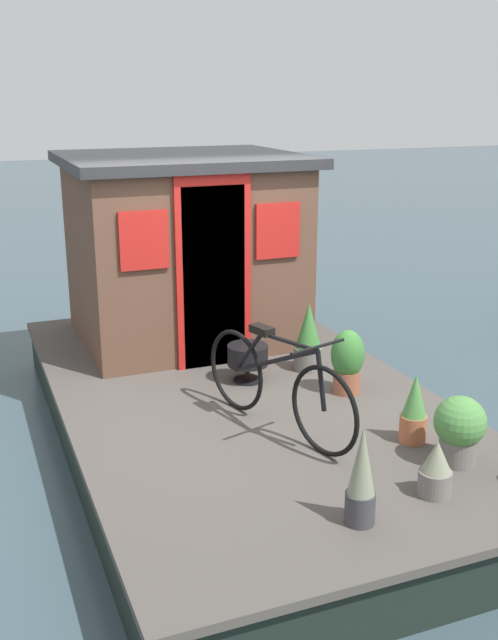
# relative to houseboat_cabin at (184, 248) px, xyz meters

# --- Properties ---
(ground_plane) EXTENTS (60.00, 60.00, 0.00)m
(ground_plane) POSITION_rel_houseboat_cabin_xyz_m (-1.62, 0.00, -1.45)
(ground_plane) COLOR #384C54
(houseboat_deck) EXTENTS (5.46, 3.07, 0.49)m
(houseboat_deck) POSITION_rel_houseboat_cabin_xyz_m (-1.62, 0.00, -1.20)
(houseboat_deck) COLOR #4C4742
(houseboat_deck) RESTS_ON ground_plane
(houseboat_cabin) EXTENTS (2.05, 2.33, 1.90)m
(houseboat_cabin) POSITION_rel_houseboat_cabin_xyz_m (0.00, 0.00, 0.00)
(houseboat_cabin) COLOR brown
(houseboat_cabin) RESTS_ON houseboat_deck
(bicycle) EXTENTS (1.63, 0.63, 0.81)m
(bicycle) POSITION_rel_houseboat_cabin_xyz_m (-2.45, 0.02, -0.59)
(bicycle) COLOR black
(bicycle) RESTS_ON houseboat_deck
(potted_plant_mint) EXTENTS (0.20, 0.20, 0.53)m
(potted_plant_mint) POSITION_rel_houseboat_cabin_xyz_m (-3.01, -0.84, -0.71)
(potted_plant_mint) COLOR #B2603D
(potted_plant_mint) RESTS_ON houseboat_deck
(potted_plant_sage) EXTENTS (0.22, 0.22, 0.38)m
(potted_plant_sage) POSITION_rel_houseboat_cabin_xyz_m (-3.72, -0.53, -0.78)
(potted_plant_sage) COLOR slate
(potted_plant_sage) RESTS_ON houseboat_deck
(potted_plant_thyme) EXTENTS (0.19, 0.19, 0.63)m
(potted_plant_thyme) POSITION_rel_houseboat_cabin_xyz_m (-3.82, 0.08, -0.66)
(potted_plant_thyme) COLOR #38383D
(potted_plant_thyme) RESTS_ON houseboat_deck
(potted_plant_succulent) EXTENTS (0.29, 0.29, 0.56)m
(potted_plant_succulent) POSITION_rel_houseboat_cabin_xyz_m (-2.00, -0.84, -0.67)
(potted_plant_succulent) COLOR #935138
(potted_plant_succulent) RESTS_ON houseboat_deck
(potted_plant_lavender) EXTENTS (0.27, 0.27, 0.64)m
(potted_plant_lavender) POSITION_rel_houseboat_cabin_xyz_m (-1.37, -0.77, -0.65)
(potted_plant_lavender) COLOR slate
(potted_plant_lavender) RESTS_ON houseboat_deck
(potted_plant_geranium) EXTENTS (0.36, 0.36, 0.50)m
(potted_plant_geranium) POSITION_rel_houseboat_cabin_xyz_m (-3.41, -0.94, -0.69)
(potted_plant_geranium) COLOR slate
(potted_plant_geranium) RESTS_ON houseboat_deck
(charcoal_grill) EXTENTS (0.36, 0.36, 0.34)m
(charcoal_grill) POSITION_rel_houseboat_cabin_xyz_m (-1.44, -0.14, -0.73)
(charcoal_grill) COLOR black
(charcoal_grill) RESTS_ON houseboat_deck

